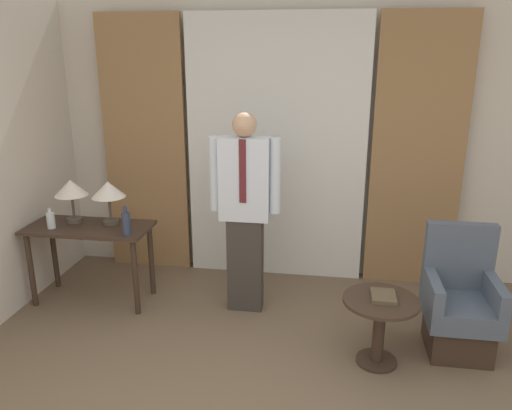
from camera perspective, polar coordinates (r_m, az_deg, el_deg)
name	(u,v)px	position (r m, az deg, el deg)	size (l,w,h in m)	color
wall_back	(277,143)	(5.02, 2.46, 7.13)	(10.00, 0.06, 2.70)	beige
curtain_sheer_center	(276,151)	(4.90, 2.28, 6.17)	(1.74, 0.06, 2.58)	white
curtain_drape_left	(145,147)	(5.22, -12.55, 6.47)	(0.85, 0.06, 2.58)	#997047
curtain_drape_right	(417,155)	(4.93, 17.96, 5.41)	(0.85, 0.06, 2.58)	#997047
desk	(90,239)	(4.76, -18.46, -3.67)	(1.10, 0.51, 0.73)	#38281E
table_lamp_left	(71,190)	(4.78, -20.38, 1.65)	(0.30, 0.30, 0.40)	#4C4238
table_lamp_right	(108,191)	(4.62, -16.52, 1.51)	(0.30, 0.30, 0.40)	#4C4238
bottle_near_edge	(126,223)	(4.36, -14.61, -2.01)	(0.07, 0.07, 0.26)	#2D3851
bottle_by_lamp	(51,220)	(4.76, -22.40, -1.59)	(0.07, 0.07, 0.18)	silver
person	(245,206)	(4.25, -1.27, -0.11)	(0.61, 0.21, 1.76)	#38332D
armchair	(459,307)	(4.20, 22.20, -10.74)	(0.52, 0.56, 0.97)	#38281E
side_table	(380,320)	(3.84, 13.95, -12.62)	(0.55, 0.55, 0.52)	#38281E
book	(383,296)	(3.77, 14.36, -10.08)	(0.17, 0.22, 0.03)	brown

